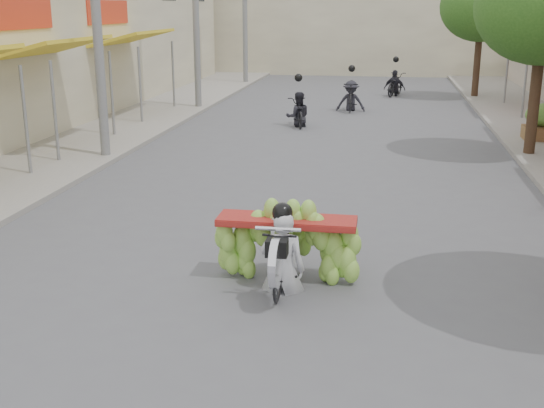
% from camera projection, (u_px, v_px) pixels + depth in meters
% --- Properties ---
extents(sidewalk_left, '(4.00, 60.00, 0.12)m').
position_uv_depth(sidewalk_left, '(95.00, 134.00, 20.65)').
color(sidewalk_left, gray).
rests_on(sidewalk_left, ground).
extents(far_building, '(20.00, 6.00, 7.00)m').
position_uv_depth(far_building, '(361.00, 12.00, 40.39)').
color(far_building, beige).
rests_on(far_building, ground).
extents(utility_pole_far, '(0.60, 0.24, 8.00)m').
position_uv_depth(utility_pole_far, '(195.00, 0.00, 24.98)').
color(utility_pole_far, slate).
rests_on(utility_pole_far, ground).
extents(utility_pole_back, '(0.60, 0.24, 8.00)m').
position_uv_depth(utility_pole_back, '(245.00, 2.00, 33.51)').
color(utility_pole_back, slate).
rests_on(utility_pole_back, ground).
extents(street_tree_mid, '(3.40, 3.40, 5.25)m').
position_uv_depth(street_tree_mid, '(544.00, 7.00, 16.72)').
color(street_tree_mid, '#3A2719').
rests_on(street_tree_mid, ground).
extents(street_tree_far, '(3.40, 3.40, 5.25)m').
position_uv_depth(street_tree_far, '(482.00, 7.00, 28.09)').
color(street_tree_far, '#3A2719').
rests_on(street_tree_far, ground).
extents(banana_motorbike, '(2.20, 1.80, 2.13)m').
position_uv_depth(banana_motorbike, '(285.00, 237.00, 9.43)').
color(banana_motorbike, black).
rests_on(banana_motorbike, ground).
extents(bg_motorbike_a, '(0.96, 1.67, 1.95)m').
position_uv_depth(bg_motorbike_a, '(298.00, 103.00, 22.19)').
color(bg_motorbike_a, black).
rests_on(bg_motorbike_a, ground).
extents(bg_motorbike_b, '(1.07, 1.92, 1.95)m').
position_uv_depth(bg_motorbike_b, '(351.00, 89.00, 25.46)').
color(bg_motorbike_b, black).
rests_on(bg_motorbike_b, ground).
extents(bg_motorbike_c, '(1.14, 1.86, 1.95)m').
position_uv_depth(bg_motorbike_c, '(395.00, 78.00, 29.81)').
color(bg_motorbike_c, black).
rests_on(bg_motorbike_c, ground).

